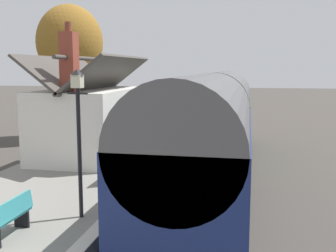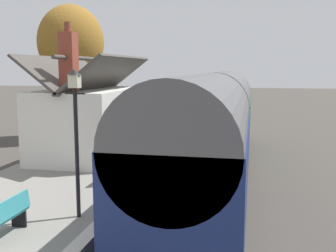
# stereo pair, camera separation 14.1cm
# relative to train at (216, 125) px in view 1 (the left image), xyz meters

# --- Properties ---
(ground_plane) EXTENTS (160.00, 160.00, 0.00)m
(ground_plane) POSITION_rel_train_xyz_m (-0.56, 0.90, -2.22)
(ground_plane) COLOR #423D38
(platform) EXTENTS (32.00, 5.54, 0.80)m
(platform) POSITION_rel_train_xyz_m (-0.56, 4.67, -1.82)
(platform) COLOR gray
(platform) RESTS_ON ground
(platform_edge_coping) EXTENTS (32.00, 0.36, 0.02)m
(platform_edge_coping) POSITION_rel_train_xyz_m (-0.56, 2.08, -1.41)
(platform_edge_coping) COLOR beige
(platform_edge_coping) RESTS_ON platform
(rail_near) EXTENTS (52.00, 0.08, 0.14)m
(rail_near) POSITION_rel_train_xyz_m (-0.56, -0.72, -2.15)
(rail_near) COLOR gray
(rail_near) RESTS_ON ground
(rail_far) EXTENTS (52.00, 0.08, 0.14)m
(rail_far) POSITION_rel_train_xyz_m (-0.56, 0.72, -2.15)
(rail_far) COLOR gray
(rail_far) RESTS_ON ground
(train) EXTENTS (19.24, 2.73, 4.32)m
(train) POSITION_rel_train_xyz_m (0.00, 0.00, 0.00)
(train) COLOR black
(train) RESTS_ON ground
(station_building) EXTENTS (6.28, 3.51, 5.36)m
(station_building) POSITION_rel_train_xyz_m (-0.12, 5.28, 0.13)
(station_building) COLOR white
(station_building) RESTS_ON platform
(bench_mid_platform) EXTENTS (1.40, 0.44, 0.88)m
(bench_mid_platform) POSITION_rel_train_xyz_m (-8.59, 3.77, -0.94)
(bench_mid_platform) COLOR teal
(bench_mid_platform) RESTS_ON platform
(bench_near_building) EXTENTS (1.41, 0.48, 0.88)m
(bench_near_building) POSITION_rel_train_xyz_m (7.85, 3.82, -0.94)
(bench_near_building) COLOR teal
(bench_near_building) RESTS_ON platform
(planter_edge_far) EXTENTS (0.67, 0.67, 0.98)m
(planter_edge_far) POSITION_rel_train_xyz_m (8.46, 6.25, -0.89)
(planter_edge_far) COLOR gray
(planter_edge_far) RESTS_ON platform
(planter_corner_building) EXTENTS (1.02, 0.32, 0.56)m
(planter_corner_building) POSITION_rel_train_xyz_m (11.22, 4.49, -1.15)
(planter_corner_building) COLOR gray
(planter_corner_building) RESTS_ON platform
(planter_bench_left) EXTENTS (0.76, 0.76, 0.96)m
(planter_bench_left) POSITION_rel_train_xyz_m (10.09, 3.48, -0.87)
(planter_bench_left) COLOR gray
(planter_bench_left) RESTS_ON platform
(planter_edge_near) EXTENTS (0.49, 0.49, 0.81)m
(planter_edge_near) POSITION_rel_train_xyz_m (6.98, 6.15, -1.00)
(planter_edge_near) COLOR gray
(planter_edge_near) RESTS_ON platform
(lamp_post_platform) EXTENTS (0.32, 0.50, 3.66)m
(lamp_post_platform) POSITION_rel_train_xyz_m (-7.13, 2.75, 1.15)
(lamp_post_platform) COLOR black
(lamp_post_platform) RESTS_ON platform
(station_sign_board) EXTENTS (0.96, 0.06, 1.57)m
(station_sign_board) POSITION_rel_train_xyz_m (-3.81, 2.69, -0.23)
(station_sign_board) COLOR black
(station_sign_board) RESTS_ON platform
(tree_far_left) EXTENTS (4.20, 4.11, 8.43)m
(tree_far_left) POSITION_rel_train_xyz_m (8.02, 9.84, 3.84)
(tree_far_left) COLOR #4C3828
(tree_far_left) RESTS_ON ground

